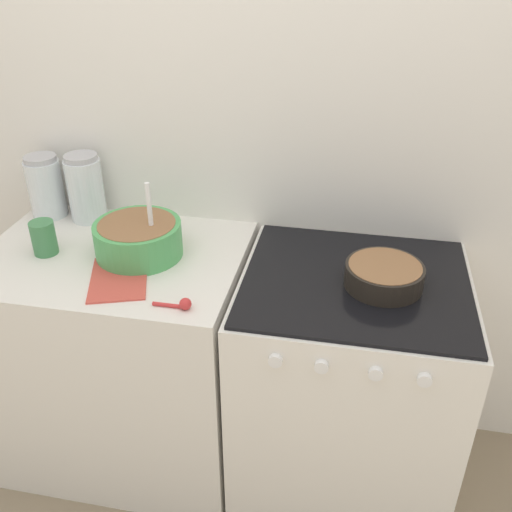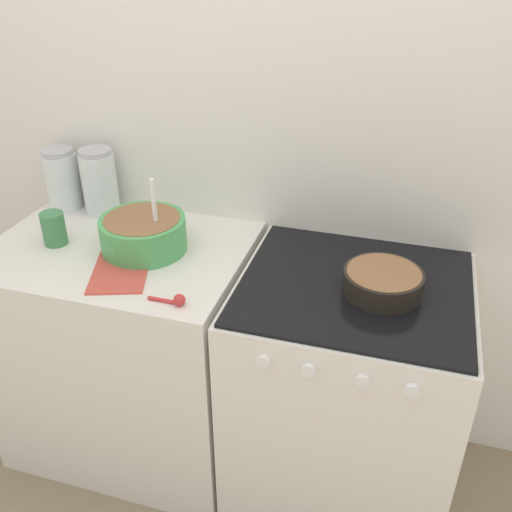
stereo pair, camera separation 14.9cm
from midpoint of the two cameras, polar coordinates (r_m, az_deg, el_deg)
name	(u,v)px [view 2 (the right image)]	position (r m, az deg, el deg)	size (l,w,h in m)	color
wall_back	(268,142)	(2.04, 3.38, 11.26)	(4.78, 0.05, 2.40)	white
countertop_cabinet	(131,348)	(2.26, -10.55, -9.12)	(0.89, 0.66, 0.89)	silver
stove	(344,392)	(2.08, 10.88, -13.24)	(0.73, 0.67, 0.89)	white
mixing_bowl	(143,232)	(1.95, -9.09, 2.34)	(0.29, 0.29, 0.27)	#4CA559
baking_pan	(383,281)	(1.77, 14.93, -2.53)	(0.24, 0.24, 0.07)	black
storage_jar_left	(63,183)	(2.32, -17.02, 6.98)	(0.13, 0.13, 0.24)	silver
storage_jar_middle	(100,186)	(2.24, -13.51, 6.80)	(0.13, 0.13, 0.25)	silver
tin_can	(54,229)	(2.07, -17.65, 2.59)	(0.08, 0.08, 0.12)	#3F7F4C
recipe_page	(120,271)	(1.87, -11.22, -1.56)	(0.25, 0.30, 0.01)	#CC4C3F
measuring_spoon	(176,300)	(1.68, -5.55, -4.47)	(0.12, 0.04, 0.04)	red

